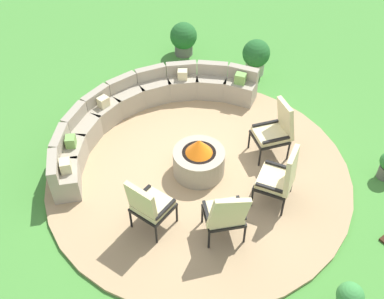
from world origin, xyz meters
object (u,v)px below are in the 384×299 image
(lounge_chair_back_right, at_px, (276,129))
(potted_plant_1, at_px, (349,298))
(curved_stone_bench, at_px, (141,110))
(lounge_chair_front_right, at_px, (226,214))
(fire_pit, at_px, (199,160))
(potted_plant_0, at_px, (184,38))
(potted_plant_3, at_px, (256,56))
(lounge_chair_back_left, at_px, (281,177))
(lounge_chair_front_left, at_px, (149,205))

(lounge_chair_back_right, height_order, potted_plant_1, lounge_chair_back_right)
(curved_stone_bench, bearing_deg, lounge_chair_front_right, -98.90)
(lounge_chair_back_right, distance_m, potted_plant_1, 3.18)
(fire_pit, xyz_separation_m, potted_plant_1, (0.00, -3.29, -0.03))
(curved_stone_bench, height_order, potted_plant_0, potted_plant_0)
(fire_pit, bearing_deg, curved_stone_bench, 91.87)
(fire_pit, bearing_deg, lounge_chair_front_right, -112.16)
(potted_plant_1, bearing_deg, potted_plant_3, 59.39)
(lounge_chair_front_right, height_order, potted_plant_1, lounge_chair_front_right)
(curved_stone_bench, height_order, lounge_chair_back_left, lounge_chair_back_left)
(lounge_chair_back_left, bearing_deg, lounge_chair_front_right, 152.31)
(lounge_chair_front_left, xyz_separation_m, lounge_chair_front_right, (0.82, -0.84, -0.01))
(potted_plant_1, bearing_deg, lounge_chair_front_left, 116.36)
(curved_stone_bench, relative_size, lounge_chair_front_left, 4.30)
(lounge_chair_front_left, distance_m, lounge_chair_front_right, 1.17)
(lounge_chair_front_left, xyz_separation_m, potted_plant_0, (3.55, 3.91, -0.19))
(lounge_chair_front_right, height_order, potted_plant_3, lounge_chair_front_right)
(fire_pit, xyz_separation_m, curved_stone_bench, (-0.06, 1.79, 0.00))
(lounge_chair_back_left, bearing_deg, potted_plant_0, 42.71)
(potted_plant_0, bearing_deg, lounge_chair_front_right, -119.89)
(curved_stone_bench, xyz_separation_m, lounge_chair_front_left, (-1.31, -2.30, 0.27))
(lounge_chair_back_right, bearing_deg, fire_pit, 92.52)
(potted_plant_0, relative_size, potted_plant_1, 1.37)
(lounge_chair_back_left, distance_m, potted_plant_1, 2.09)
(lounge_chair_front_right, height_order, lounge_chair_back_right, lounge_chair_back_right)
(lounge_chair_front_right, xyz_separation_m, lounge_chair_back_left, (1.18, 0.03, 0.01))
(potted_plant_0, height_order, potted_plant_3, potted_plant_3)
(potted_plant_1, bearing_deg, fire_pit, 90.08)
(lounge_chair_front_right, distance_m, potted_plant_3, 4.70)
(lounge_chair_back_left, relative_size, potted_plant_3, 1.36)
(lounge_chair_back_right, distance_m, potted_plant_0, 3.93)
(lounge_chair_front_right, height_order, potted_plant_0, lounge_chair_front_right)
(lounge_chair_front_left, bearing_deg, potted_plant_3, 100.79)
(curved_stone_bench, relative_size, potted_plant_1, 8.03)
(lounge_chair_front_left, bearing_deg, potted_plant_0, 121.11)
(lounge_chair_front_left, bearing_deg, lounge_chair_back_left, 51.37)
(lounge_chair_back_right, relative_size, potted_plant_0, 1.40)
(potted_plant_3, bearing_deg, potted_plant_0, 115.90)
(lounge_chair_front_left, height_order, potted_plant_1, lounge_chair_front_left)
(potted_plant_1, bearing_deg, potted_plant_0, 71.97)
(lounge_chair_front_right, height_order, lounge_chair_back_left, lounge_chair_back_left)
(lounge_chair_front_right, distance_m, lounge_chair_back_left, 1.18)
(lounge_chair_back_right, bearing_deg, lounge_chair_front_left, 111.48)
(curved_stone_bench, height_order, potted_plant_1, curved_stone_bench)
(fire_pit, relative_size, lounge_chair_front_left, 0.83)
(fire_pit, height_order, lounge_chair_back_left, lounge_chair_back_left)
(lounge_chair_front_right, bearing_deg, lounge_chair_back_right, 51.42)
(lounge_chair_front_right, xyz_separation_m, potted_plant_3, (3.53, 3.10, -0.16))
(lounge_chair_back_left, relative_size, lounge_chair_back_right, 1.00)
(lounge_chair_front_left, xyz_separation_m, potted_plant_3, (4.35, 2.26, -0.17))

